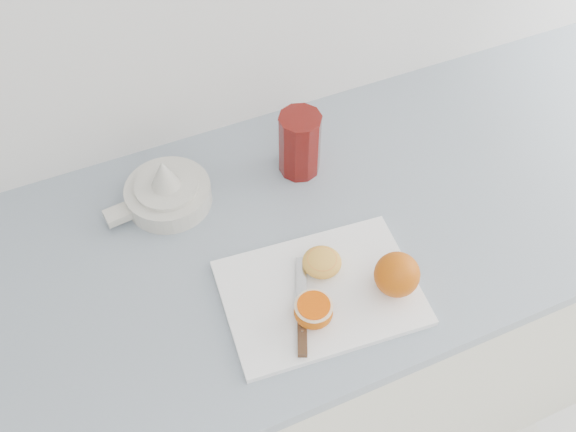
{
  "coord_description": "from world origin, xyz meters",
  "views": [
    {
      "loc": [
        -0.04,
        1.06,
        1.81
      ],
      "look_at": [
        0.24,
        1.68,
        0.96
      ],
      "focal_mm": 40.0,
      "sensor_mm": 36.0,
      "label": 1
    }
  ],
  "objects_px": {
    "counter": "(275,350)",
    "citrus_juicer": "(167,191)",
    "half_orange": "(313,311)",
    "cutting_board": "(320,293)",
    "red_tumbler": "(300,146)"
  },
  "relations": [
    {
      "from": "half_orange",
      "to": "citrus_juicer",
      "type": "height_order",
      "value": "citrus_juicer"
    },
    {
      "from": "cutting_board",
      "to": "counter",
      "type": "bearing_deg",
      "value": 100.65
    },
    {
      "from": "counter",
      "to": "red_tumbler",
      "type": "height_order",
      "value": "red_tumbler"
    },
    {
      "from": "counter",
      "to": "citrus_juicer",
      "type": "bearing_deg",
      "value": 133.92
    },
    {
      "from": "citrus_juicer",
      "to": "cutting_board",
      "type": "bearing_deg",
      "value": -59.82
    },
    {
      "from": "cutting_board",
      "to": "red_tumbler",
      "type": "distance_m",
      "value": 0.3
    },
    {
      "from": "counter",
      "to": "cutting_board",
      "type": "height_order",
      "value": "cutting_board"
    },
    {
      "from": "counter",
      "to": "citrus_juicer",
      "type": "distance_m",
      "value": 0.52
    },
    {
      "from": "half_orange",
      "to": "citrus_juicer",
      "type": "bearing_deg",
      "value": 112.54
    },
    {
      "from": "half_orange",
      "to": "citrus_juicer",
      "type": "distance_m",
      "value": 0.36
    },
    {
      "from": "cutting_board",
      "to": "red_tumbler",
      "type": "bearing_deg",
      "value": 72.73
    },
    {
      "from": "counter",
      "to": "citrus_juicer",
      "type": "relative_size",
      "value": 12.64
    },
    {
      "from": "cutting_board",
      "to": "half_orange",
      "type": "bearing_deg",
      "value": -128.84
    },
    {
      "from": "half_orange",
      "to": "red_tumbler",
      "type": "bearing_deg",
      "value": 69.5
    },
    {
      "from": "cutting_board",
      "to": "red_tumbler",
      "type": "height_order",
      "value": "red_tumbler"
    }
  ]
}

